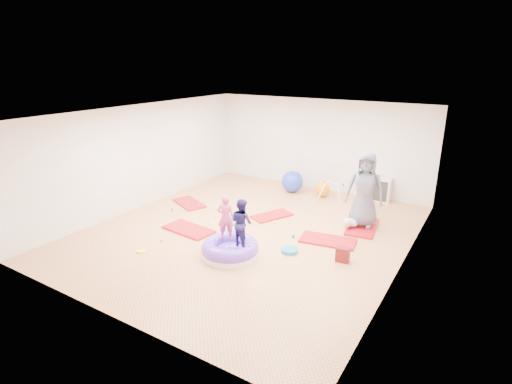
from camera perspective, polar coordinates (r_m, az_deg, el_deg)
The scene contains 19 objects.
room at distance 9.17m, azimuth -0.98°, elevation 2.46°, with size 7.01×8.01×2.81m.
gym_mat_front_left at distance 9.79m, azimuth -9.62°, elevation -5.29°, with size 1.25×0.62×0.05m, color red.
gym_mat_mid_left at distance 11.54m, azimuth -9.52°, elevation -1.58°, with size 1.11×0.56×0.05m, color red.
gym_mat_center_back at distance 10.49m, azimuth 2.28°, elevation -3.40°, with size 1.06×0.53×0.04m, color red.
gym_mat_right at distance 9.24m, azimuth 10.21°, elevation -6.82°, with size 1.23×0.61×0.05m, color red.
gym_mat_rear_right at distance 10.15m, azimuth 14.94°, elevation -4.80°, with size 1.29×0.65×0.05m, color red.
inflatable_cushion at distance 8.44m, azimuth -3.71°, elevation -8.16°, with size 1.20×1.20×0.38m.
child_pink at distance 8.33m, azimuth -4.36°, elevation -3.33°, with size 0.36×0.24×0.98m, color #CE437A.
child_navy at distance 8.04m, azimuth -2.06°, elevation -4.04°, with size 0.49×0.38×1.00m, color navy.
adult_caregiver at distance 9.88m, azimuth 15.28°, elevation 0.35°, with size 0.89×0.58×1.83m, color #4E5261.
infant at distance 9.93m, azimuth 13.21°, elevation -4.30°, with size 0.38×0.38×0.22m.
ball_pit_balls at distance 10.10m, azimuth -2.96°, elevation -4.24°, with size 4.45×3.42×0.07m.
exercise_ball_blue at distance 12.38m, azimuth 5.22°, elevation 1.50°, with size 0.67×0.67×0.67m, color #1D38BC.
exercise_ball_orange at distance 12.10m, azimuth 9.46°, elevation 0.36°, with size 0.44×0.44×0.44m, color orange.
infant_play_gym at distance 11.68m, azimuth 10.99°, elevation 0.44°, with size 0.75×0.71×0.57m.
cube_shelf at distance 12.09m, azimuth 17.07°, elevation 0.37°, with size 0.69×0.34×0.69m.
balance_disc at distance 8.65m, azimuth 4.81°, elevation -8.32°, with size 0.36×0.36×0.08m, color teal.
backpack at distance 8.38m, azimuth 12.28°, elevation -8.75°, with size 0.27×0.17×0.31m, color #A00F0F.
yellow_toy at distance 8.99m, azimuth -16.10°, elevation -8.12°, with size 0.20×0.20×0.03m, color yellow.
Camera 1 is at (4.75, -7.43, 3.92)m, focal length 28.00 mm.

